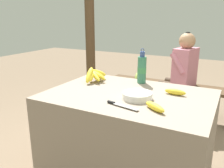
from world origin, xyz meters
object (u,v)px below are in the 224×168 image
(water_bottle, at_px, (142,69))
(loose_banana_front, at_px, (155,107))
(loose_banana_side, at_px, (175,92))
(wooden_bench, at_px, (170,89))
(knife, at_px, (118,104))
(support_post_near, at_px, (90,18))
(banana_bunch_ripe, at_px, (94,74))
(banana_bunch_green, at_px, (139,76))
(seated_vendor, at_px, (181,70))
(serving_bowl, at_px, (137,95))

(water_bottle, relative_size, loose_banana_front, 1.77)
(water_bottle, height_order, loose_banana_side, water_bottle)
(wooden_bench, bearing_deg, loose_banana_front, -79.26)
(loose_banana_side, relative_size, knife, 0.66)
(loose_banana_front, bearing_deg, loose_banana_side, 83.71)
(water_bottle, bearing_deg, support_post_near, 136.41)
(loose_banana_front, xyz_separation_m, loose_banana_side, (0.04, 0.36, 0.00))
(banana_bunch_ripe, height_order, banana_bunch_green, banana_bunch_ripe)
(knife, distance_m, support_post_near, 2.41)
(support_post_near, bearing_deg, banana_bunch_ripe, -55.94)
(water_bottle, distance_m, seated_vendor, 1.09)
(knife, height_order, seated_vendor, seated_vendor)
(wooden_bench, xyz_separation_m, support_post_near, (-1.35, 0.20, 0.89))
(water_bottle, relative_size, support_post_near, 0.12)
(banana_bunch_ripe, distance_m, support_post_near, 1.81)
(water_bottle, bearing_deg, knife, -83.68)
(loose_banana_side, distance_m, wooden_bench, 1.38)
(loose_banana_front, bearing_deg, serving_bowl, 140.10)
(knife, distance_m, wooden_bench, 1.71)
(serving_bowl, bearing_deg, support_post_near, 131.23)
(support_post_near, bearing_deg, knife, -52.79)
(serving_bowl, relative_size, loose_banana_side, 1.34)
(loose_banana_side, distance_m, support_post_near, 2.31)
(seated_vendor, bearing_deg, support_post_near, 2.51)
(seated_vendor, bearing_deg, banana_bunch_ripe, 79.17)
(knife, xyz_separation_m, support_post_near, (-1.43, 1.88, 0.52))
(loose_banana_side, height_order, knife, loose_banana_side)
(banana_bunch_ripe, height_order, wooden_bench, banana_bunch_ripe)
(loose_banana_front, height_order, loose_banana_side, same)
(serving_bowl, xyz_separation_m, support_post_near, (-1.48, 1.69, 0.51))
(serving_bowl, relative_size, banana_bunch_green, 0.85)
(serving_bowl, xyz_separation_m, water_bottle, (-0.12, 0.40, 0.09))
(knife, relative_size, wooden_bench, 0.14)
(water_bottle, height_order, seated_vendor, seated_vendor)
(banana_bunch_green, distance_m, support_post_near, 1.21)
(banana_bunch_ripe, distance_m, water_bottle, 0.41)
(seated_vendor, xyz_separation_m, banana_bunch_green, (-0.56, 0.02, -0.15))
(loose_banana_front, relative_size, seated_vendor, 0.16)
(loose_banana_side, relative_size, banana_bunch_green, 0.64)
(water_bottle, height_order, loose_banana_front, water_bottle)
(knife, height_order, banana_bunch_green, knife)
(seated_vendor, bearing_deg, loose_banana_front, 107.66)
(serving_bowl, relative_size, water_bottle, 0.70)
(seated_vendor, relative_size, support_post_near, 0.44)
(banana_bunch_ripe, relative_size, wooden_bench, 0.18)
(banana_bunch_ripe, bearing_deg, serving_bowl, -25.75)
(banana_bunch_ripe, distance_m, loose_banana_side, 0.72)
(loose_banana_side, height_order, seated_vendor, seated_vendor)
(banana_bunch_ripe, height_order, loose_banana_side, banana_bunch_ripe)
(water_bottle, distance_m, knife, 0.60)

